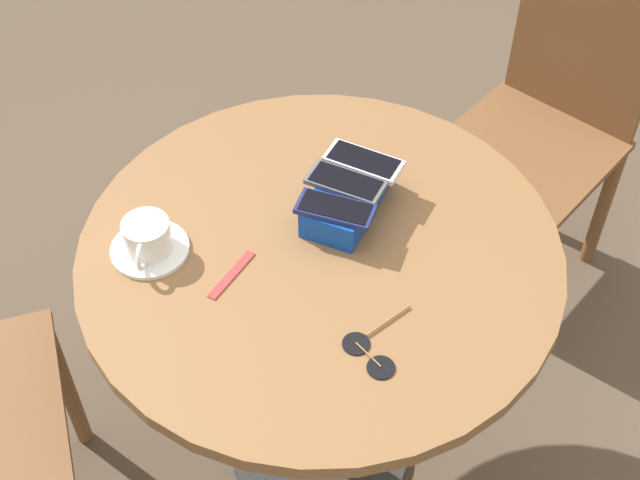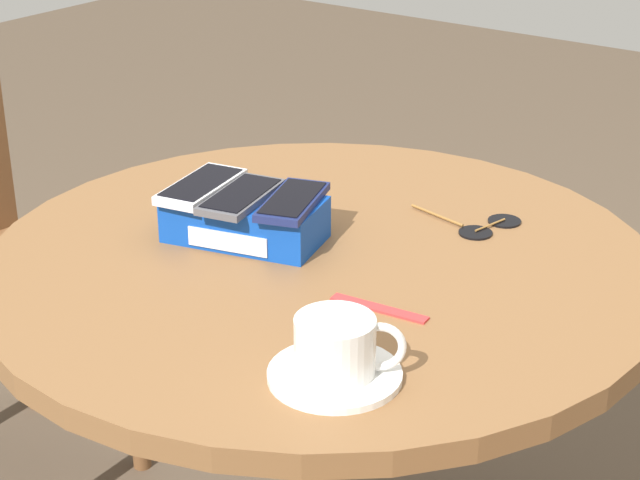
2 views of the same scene
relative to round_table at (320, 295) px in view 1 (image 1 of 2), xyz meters
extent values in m
plane|color=brown|center=(0.00, 0.00, -0.58)|extent=(8.00, 8.00, 0.00)
cylinder|color=#2D2D2D|center=(0.00, 0.00, -0.57)|extent=(0.42, 0.42, 0.02)
cylinder|color=#2D2D2D|center=(0.00, 0.00, -0.23)|extent=(0.07, 0.07, 0.67)
cylinder|color=brown|center=(0.00, 0.00, 0.12)|extent=(0.87, 0.87, 0.03)
cube|color=#0F42AD|center=(-0.11, -0.02, 0.16)|extent=(0.22, 0.15, 0.06)
cube|color=white|center=(-0.09, -0.07, 0.15)|extent=(0.11, 0.03, 0.03)
cube|color=silver|center=(-0.17, -0.03, 0.20)|extent=(0.09, 0.15, 0.01)
cube|color=black|center=(-0.17, -0.03, 0.21)|extent=(0.08, 0.14, 0.00)
cube|color=#515156|center=(-0.11, -0.03, 0.20)|extent=(0.09, 0.15, 0.01)
cube|color=black|center=(-0.11, -0.03, 0.20)|extent=(0.08, 0.14, 0.00)
cube|color=navy|center=(-0.04, 0.00, 0.20)|extent=(0.10, 0.15, 0.01)
cube|color=black|center=(-0.04, 0.00, 0.20)|extent=(0.09, 0.13, 0.00)
cylinder|color=white|center=(0.19, -0.24, 0.14)|extent=(0.14, 0.14, 0.01)
cylinder|color=white|center=(0.19, -0.24, 0.17)|extent=(0.08, 0.08, 0.06)
cylinder|color=tan|center=(0.19, -0.24, 0.20)|extent=(0.07, 0.07, 0.00)
torus|color=white|center=(0.23, -0.21, 0.17)|extent=(0.05, 0.04, 0.06)
cube|color=red|center=(0.15, -0.08, 0.14)|extent=(0.12, 0.03, 0.00)
cylinder|color=black|center=(0.15, 0.23, 0.14)|extent=(0.05, 0.05, 0.00)
cylinder|color=black|center=(0.13, 0.18, 0.14)|extent=(0.05, 0.05, 0.00)
cylinder|color=olive|center=(0.14, 0.20, 0.14)|extent=(0.02, 0.06, 0.00)
cylinder|color=olive|center=(0.06, 0.19, 0.14)|extent=(0.09, 0.03, 0.00)
cylinder|color=brown|center=(0.32, -0.47, -0.36)|extent=(0.04, 0.04, 0.45)
cube|color=brown|center=(-0.78, 0.05, -0.16)|extent=(0.41, 0.41, 0.02)
cube|color=brown|center=(-0.96, 0.06, 0.08)|extent=(0.04, 0.37, 0.45)
cylinder|color=brown|center=(-0.62, -0.13, -0.37)|extent=(0.04, 0.04, 0.41)
cylinder|color=brown|center=(-0.60, 0.21, -0.37)|extent=(0.04, 0.04, 0.41)
cylinder|color=brown|center=(-0.96, -0.11, -0.37)|extent=(0.04, 0.04, 0.41)
cylinder|color=brown|center=(-0.94, 0.23, -0.37)|extent=(0.04, 0.04, 0.41)
camera|label=1|loc=(0.84, 0.65, 1.32)|focal=50.00mm
camera|label=2|loc=(0.74, -1.01, 0.72)|focal=60.00mm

